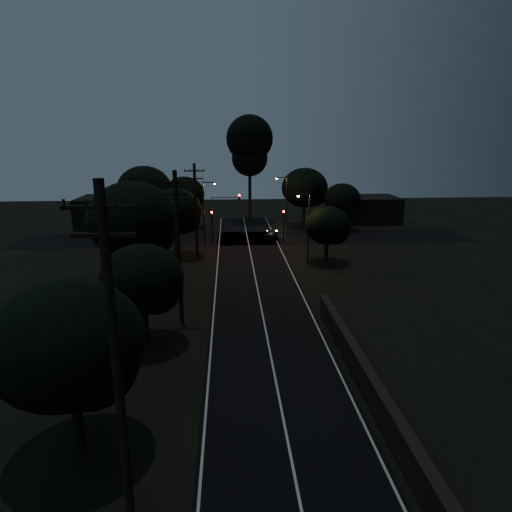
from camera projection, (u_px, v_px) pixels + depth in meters
ground at (294, 475)px, 17.17m from camera, size 160.00×160.00×0.00m
road_surface at (252, 261)px, 47.10m from camera, size 60.00×70.00×0.03m
retaining_wall at (446, 408)px, 20.37m from camera, size 6.93×26.00×1.60m
utility_pole_near at (117, 366)px, 13.21m from camera, size 2.20×0.30×12.00m
utility_pole_mid at (178, 247)px, 29.70m from camera, size 2.20×0.30×11.00m
utility_pole_far at (196, 211)px, 46.11m from camera, size 2.20×0.30×10.50m
tree_left_a at (73, 347)px, 17.10m from camera, size 6.11×6.11×7.73m
tree_left_b at (145, 281)px, 26.97m from camera, size 5.26×5.26×6.68m
tree_left_c at (136, 222)px, 35.89m from camera, size 7.63×7.63×9.64m
tree_left_d at (177, 212)px, 47.91m from camera, size 6.08×6.08×7.71m
tree_far_nw at (186, 195)px, 63.29m from camera, size 5.99×5.99×7.59m
tree_far_w at (146, 190)px, 58.79m from camera, size 7.38×7.38×9.41m
tree_far_ne at (306, 189)px, 64.18m from camera, size 6.94×6.94×8.78m
tree_far_e at (343, 200)px, 61.98m from camera, size 5.32×5.32×6.75m
tree_right_a at (329, 227)px, 45.38m from camera, size 4.82×4.82×6.12m
tall_pine at (250, 145)px, 66.94m from camera, size 7.30×7.30×16.59m
building_left at (114, 211)px, 65.36m from camera, size 10.00×8.00×4.40m
building_right at (368, 209)px, 68.85m from camera, size 9.00×7.00×4.00m
signal_left at (212, 221)px, 54.59m from camera, size 0.28×0.35×4.10m
signal_right at (284, 220)px, 55.16m from camera, size 0.28×0.35×4.10m
signal_mast at (225, 209)px, 54.30m from camera, size 3.70×0.35×6.25m
streetlight_a at (205, 209)px, 52.15m from camera, size 1.66×0.26×8.00m
streetlight_b at (285, 202)px, 58.58m from camera, size 1.66×0.26×8.00m
streetlight_c at (307, 223)px, 45.23m from camera, size 1.46×0.26×7.50m
car at (271, 234)px, 57.12m from camera, size 2.16×4.12×1.34m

